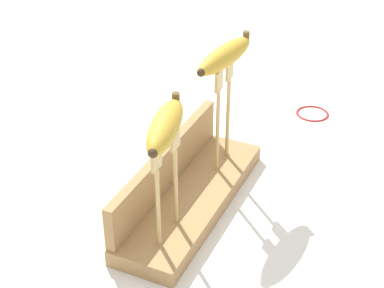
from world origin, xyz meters
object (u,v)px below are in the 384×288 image
fork_stand_right (223,107)px  banana_raised_left (165,126)px  fork_stand_left (167,178)px  banana_raised_right (225,56)px  wire_coil (313,113)px

fork_stand_right → banana_raised_left: size_ratio=1.25×
fork_stand_left → fork_stand_right: 0.22m
fork_stand_right → banana_raised_right: bearing=172.8°
banana_raised_right → fork_stand_right: bearing=-7.2°
banana_raised_left → wire_coil: bearing=-10.1°
fork_stand_right → wire_coil: (0.31, -0.09, -0.14)m
fork_stand_right → wire_coil: 0.35m
banana_raised_left → fork_stand_right: bearing=0.0°
fork_stand_left → banana_raised_left: size_ratio=1.12×
fork_stand_left → wire_coil: 0.55m
banana_raised_left → banana_raised_right: 0.22m
banana_raised_left → wire_coil: banana_raised_left is taller
banana_raised_left → wire_coil: size_ratio=2.16×
fork_stand_left → wire_coil: (0.53, -0.09, -0.13)m
fork_stand_left → fork_stand_right: fork_stand_right is taller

